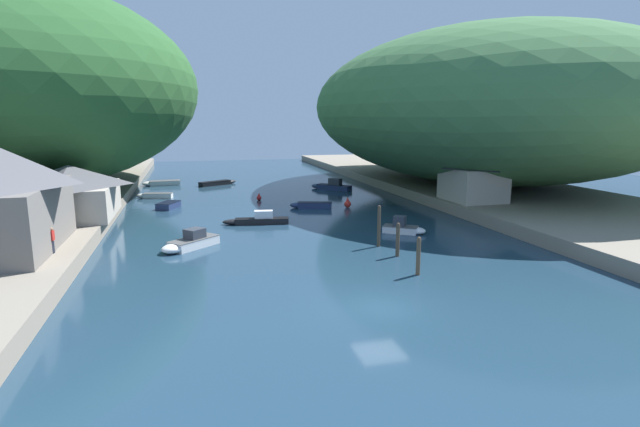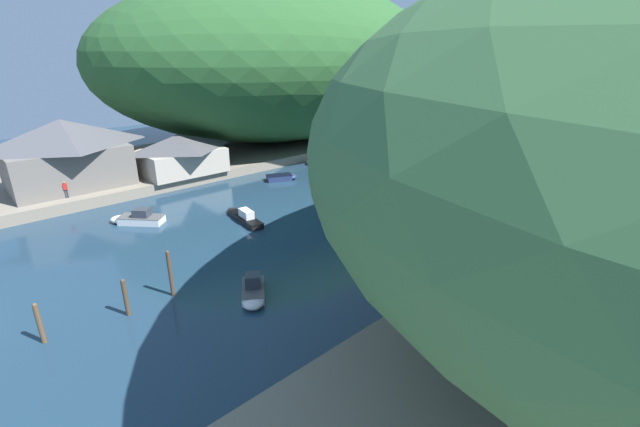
% 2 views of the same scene
% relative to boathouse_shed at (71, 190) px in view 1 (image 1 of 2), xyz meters
% --- Properties ---
extents(water_surface, '(130.00, 130.00, 0.00)m').
position_rel_boathouse_shed_xyz_m(water_surface, '(19.20, 5.93, -3.49)').
color(water_surface, '#1E384C').
rests_on(water_surface, ground).
extents(right_bank, '(22.00, 120.00, 1.14)m').
position_rel_boathouse_shed_xyz_m(right_bank, '(46.46, 5.93, -2.91)').
color(right_bank, gray).
rests_on(right_bank, ground).
extents(hillside_left, '(41.80, 58.53, 23.88)m').
position_rel_boathouse_shed_xyz_m(hillside_left, '(-9.17, 22.83, 9.60)').
color(hillside_left, '#285628').
rests_on(hillside_left, left_bank).
extents(hillside_right, '(41.86, 58.60, 19.92)m').
position_rel_boathouse_shed_xyz_m(hillside_right, '(47.56, 12.80, 7.62)').
color(hillside_right, '#3D6B3D').
rests_on(hillside_right, right_bank).
extents(boathouse_shed, '(7.47, 9.77, 4.52)m').
position_rel_boathouse_shed_xyz_m(boathouse_shed, '(0.00, 0.00, 0.00)').
color(boathouse_shed, '#B2A899').
rests_on(boathouse_shed, left_bank).
extents(right_bank_cottage, '(5.41, 6.44, 4.99)m').
position_rel_boathouse_shed_xyz_m(right_bank_cottage, '(38.51, -1.17, 0.24)').
color(right_bank_cottage, '#B2A899').
rests_on(right_bank_cottage, right_bank).
extents(boat_moored_right, '(2.94, 3.97, 0.70)m').
position_rel_boathouse_shed_xyz_m(boat_moored_right, '(7.87, 9.08, -3.14)').
color(boat_moored_right, navy).
rests_on(boat_moored_right, water_surface).
extents(boat_far_right_bank, '(4.69, 4.45, 1.41)m').
position_rel_boathouse_shed_xyz_m(boat_far_right_bank, '(9.71, -9.31, -3.04)').
color(boat_far_right_bank, white).
rests_on(boat_far_right_bank, water_surface).
extents(boat_near_quay, '(5.44, 2.24, 0.67)m').
position_rel_boathouse_shed_xyz_m(boat_near_quay, '(5.92, 28.68, -3.16)').
color(boat_near_quay, white).
rests_on(boat_near_quay, water_surface).
extents(boat_open_rowboat, '(4.44, 1.99, 0.62)m').
position_rel_boathouse_shed_xyz_m(boat_open_rowboat, '(5.69, 16.50, -3.18)').
color(boat_open_rowboat, white).
rests_on(boat_open_rowboat, water_surface).
extents(boat_far_upstream, '(3.72, 3.17, 1.44)m').
position_rel_boathouse_shed_xyz_m(boat_far_upstream, '(27.46, -8.75, -3.05)').
color(boat_far_upstream, white).
rests_on(boat_far_upstream, water_surface).
extents(boat_mid_channel, '(4.68, 2.37, 0.65)m').
position_rel_boathouse_shed_xyz_m(boat_mid_channel, '(22.52, 4.99, -3.17)').
color(boat_mid_channel, navy).
rests_on(boat_mid_channel, water_surface).
extents(boat_cabin_cruiser, '(5.81, 4.09, 0.63)m').
position_rel_boathouse_shed_xyz_m(boat_cabin_cruiser, '(14.25, 26.99, -3.18)').
color(boat_cabin_cruiser, black).
rests_on(boat_cabin_cruiser, water_surface).
extents(boat_small_dinghy, '(6.18, 1.97, 1.24)m').
position_rel_boathouse_shed_xyz_m(boat_small_dinghy, '(15.74, -1.79, -3.11)').
color(boat_small_dinghy, black).
rests_on(boat_small_dinghy, water_surface).
extents(boat_navy_launch, '(5.10, 5.43, 1.59)m').
position_rel_boathouse_shed_xyz_m(boat_navy_launch, '(28.64, 18.08, -3.00)').
color(boat_navy_launch, navy).
rests_on(boat_navy_launch, water_surface).
extents(mooring_post_nearest, '(0.27, 0.27, 2.45)m').
position_rel_boathouse_shed_xyz_m(mooring_post_nearest, '(23.47, -19.59, -2.25)').
color(mooring_post_nearest, brown).
rests_on(mooring_post_nearest, water_surface).
extents(mooring_post_second, '(0.27, 0.27, 2.42)m').
position_rel_boathouse_shed_xyz_m(mooring_post_second, '(23.97, -15.30, -2.27)').
color(mooring_post_second, '#4C3D2D').
rests_on(mooring_post_second, water_surface).
extents(mooring_post_middle, '(0.25, 0.25, 3.18)m').
position_rel_boathouse_shed_xyz_m(mooring_post_middle, '(23.69, -12.37, -1.89)').
color(mooring_post_middle, '#4C3D2D').
rests_on(mooring_post_middle, water_surface).
extents(channel_buoy_near, '(0.58, 0.58, 0.88)m').
position_rel_boathouse_shed_xyz_m(channel_buoy_near, '(17.93, 11.61, -3.14)').
color(channel_buoy_near, red).
rests_on(channel_buoy_near, water_surface).
extents(channel_buoy_far, '(0.76, 0.76, 1.13)m').
position_rel_boathouse_shed_xyz_m(channel_buoy_far, '(26.61, 4.24, -3.04)').
color(channel_buoy_far, red).
rests_on(channel_buoy_far, water_surface).
extents(person_on_quay, '(0.27, 0.41, 1.69)m').
position_rel_boathouse_shed_xyz_m(person_on_quay, '(1.36, -12.77, -1.37)').
color(person_on_quay, '#282D3D').
rests_on(person_on_quay, left_bank).
extents(person_by_boathouse, '(0.31, 0.42, 1.69)m').
position_rel_boathouse_shed_xyz_m(person_by_boathouse, '(0.79, -6.79, -1.37)').
color(person_by_boathouse, '#282D3D').
rests_on(person_by_boathouse, left_bank).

